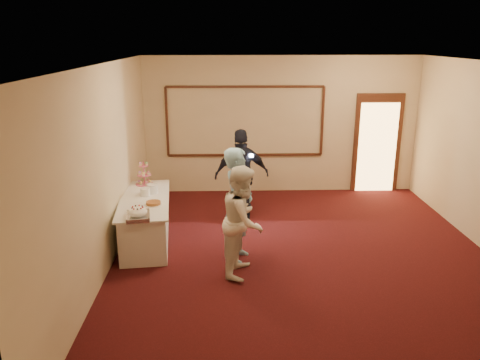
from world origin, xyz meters
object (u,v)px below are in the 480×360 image
(pavlova_tray, at_px, (138,214))
(man, at_px, (238,205))
(buffet_table, at_px, (146,220))
(plate_stack_a, at_px, (145,192))
(cupcake_stand, at_px, (144,175))
(plate_stack_b, at_px, (153,189))
(guest, at_px, (242,175))
(woman, at_px, (243,221))
(tart, at_px, (153,203))

(pavlova_tray, distance_m, man, 1.51)
(buffet_table, bearing_deg, plate_stack_a, 91.03)
(cupcake_stand, relative_size, man, 0.27)
(buffet_table, distance_m, cupcake_stand, 0.98)
(plate_stack_b, height_order, guest, guest)
(cupcake_stand, bearing_deg, man, -41.95)
(plate_stack_a, relative_size, woman, 0.10)
(buffet_table, bearing_deg, cupcake_stand, 98.83)
(cupcake_stand, relative_size, guest, 0.27)
(pavlova_tray, relative_size, cupcake_stand, 1.05)
(pavlova_tray, height_order, woman, woman)
(plate_stack_b, xyz_separation_m, woman, (1.52, -1.45, -0.03))
(tart, distance_m, woman, 1.65)
(man, relative_size, woman, 1.10)
(pavlova_tray, xyz_separation_m, tart, (0.14, 0.58, -0.05))
(cupcake_stand, bearing_deg, tart, -73.90)
(buffet_table, height_order, pavlova_tray, pavlova_tray)
(pavlova_tray, relative_size, tart, 1.82)
(pavlova_tray, xyz_separation_m, plate_stack_b, (0.04, 1.18, 0.01))
(tart, relative_size, man, 0.15)
(man, bearing_deg, pavlova_tray, 114.01)
(cupcake_stand, height_order, woman, woman)
(cupcake_stand, relative_size, tart, 1.74)
(plate_stack_b, relative_size, woman, 0.12)
(plate_stack_b, height_order, man, man)
(tart, bearing_deg, guest, 41.80)
(buffet_table, bearing_deg, pavlova_tray, -86.50)
(buffet_table, distance_m, man, 1.78)
(cupcake_stand, height_order, man, man)
(plate_stack_b, relative_size, tart, 0.70)
(pavlova_tray, xyz_separation_m, cupcake_stand, (-0.18, 1.69, 0.10))
(man, bearing_deg, plate_stack_b, 72.58)
(cupcake_stand, height_order, tart, cupcake_stand)
(man, xyz_separation_m, guest, (0.12, 1.71, -0.02))
(woman, bearing_deg, plate_stack_a, 65.63)
(man, height_order, guest, man)
(tart, bearing_deg, plate_stack_a, 113.78)
(buffet_table, bearing_deg, plate_stack_b, 71.13)
(buffet_table, bearing_deg, man, -24.55)
(tart, height_order, woman, woman)
(cupcake_stand, xyz_separation_m, woman, (1.74, -1.96, -0.12))
(woman, xyz_separation_m, guest, (0.05, 2.16, 0.05))
(tart, relative_size, guest, 0.16)
(woman, bearing_deg, cupcake_stand, 55.97)
(plate_stack_a, xyz_separation_m, man, (1.56, -0.85, 0.06))
(plate_stack_a, bearing_deg, cupcake_stand, 100.44)
(guest, bearing_deg, plate_stack_b, 18.46)
(cupcake_stand, bearing_deg, pavlova_tray, -83.97)
(pavlova_tray, relative_size, plate_stack_a, 2.96)
(plate_stack_a, height_order, tart, plate_stack_a)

